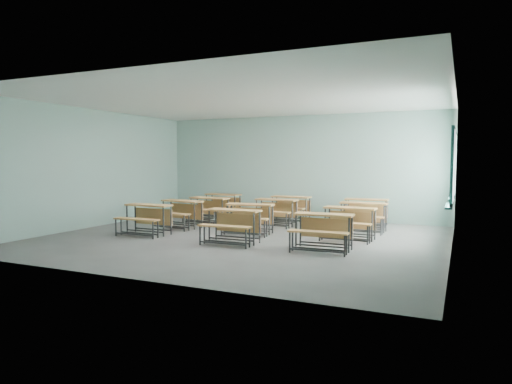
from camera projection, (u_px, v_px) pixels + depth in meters
room at (246, 170)px, 10.54m from camera, size 9.04×8.04×3.24m
desk_unit_r0c0 at (146, 215)px, 11.10m from camera, size 1.19×0.80×0.74m
desk_unit_r0c1 at (232, 221)px, 9.95m from camera, size 1.20×0.81×0.74m
desk_unit_r0c2 at (323, 226)px, 9.17m from camera, size 1.21×0.83×0.74m
desk_unit_r1c0 at (180, 209)px, 12.25m from camera, size 1.27×0.93×0.74m
desk_unit_r1c1 at (249, 214)px, 11.23m from camera, size 1.27×0.94×0.74m
desk_unit_r1c2 at (349, 218)px, 10.42m from camera, size 1.21×0.84×0.74m
desk_unit_r2c0 at (207, 206)px, 13.20m from camera, size 1.23×0.87×0.74m
desk_unit_r2c1 at (275, 208)px, 12.63m from camera, size 1.21×0.84×0.74m
desk_unit_r2c2 at (363, 212)px, 11.59m from camera, size 1.19×0.81×0.74m
desk_unit_r3c0 at (221, 202)px, 14.59m from camera, size 1.24×0.89×0.74m
desk_unit_r3c1 at (290, 204)px, 13.63m from camera, size 1.21×0.84×0.74m
desk_unit_r3c2 at (366, 208)px, 12.70m from camera, size 1.20×0.82×0.74m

